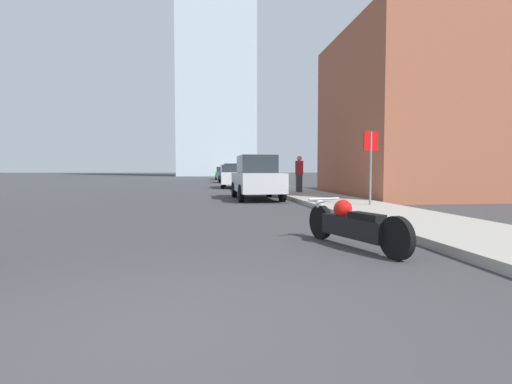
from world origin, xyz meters
TOP-DOWN VIEW (x-y plane):
  - ground_plane at (0.00, 0.00)m, footprint 400.00×400.00m
  - sidewalk at (5.10, 40.00)m, footprint 2.54×240.00m
  - brick_storefront at (11.82, 14.44)m, footprint 10.50×8.25m
  - distant_tower at (2.78, 83.96)m, footprint 15.95×15.95m
  - motorcycle at (2.68, 3.10)m, footprint 0.95×2.38m
  - parked_car_silver at (2.53, 13.69)m, footprint 1.88×4.63m
  - parked_car_white at (2.54, 24.73)m, footprint 2.25×4.70m
  - parked_car_blue at (2.70, 36.16)m, footprint 1.94×4.11m
  - parked_car_green at (2.62, 48.92)m, footprint 1.90×4.62m
  - stop_sign at (5.47, 8.89)m, footprint 0.57×0.26m
  - pedestrian at (4.99, 16.28)m, footprint 0.36×0.25m

SIDE VIEW (x-z plane):
  - ground_plane at x=0.00m, z-range 0.00..0.00m
  - sidewalk at x=5.10m, z-range 0.00..0.15m
  - motorcycle at x=2.68m, z-range 0.00..0.74m
  - parked_car_green at x=2.62m, z-range 0.00..1.66m
  - parked_car_white at x=2.54m, z-range 0.00..1.67m
  - parked_car_blue at x=2.70m, z-range 0.00..1.75m
  - parked_car_silver at x=2.53m, z-range -0.01..1.83m
  - pedestrian at x=4.99m, z-range 0.18..1.97m
  - stop_sign at x=5.47m, z-range 0.56..2.83m
  - brick_storefront at x=11.82m, z-range 0.00..7.48m
  - distant_tower at x=2.78m, z-range 0.00..67.95m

